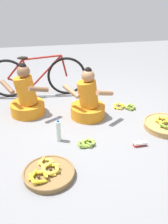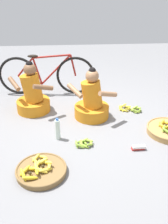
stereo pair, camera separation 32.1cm
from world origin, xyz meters
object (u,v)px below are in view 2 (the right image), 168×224
object	(u,v)px
vendor_woman_front	(92,102)
bicycle_leaning	(47,75)
vendor_woman_behind	(33,96)
water_bottle	(58,129)
loose_bananas_front_right	(131,109)
packet_carton_stack	(138,148)
loose_bananas_near_vendor	(85,143)
banana_basket_back_right	(41,170)

from	to	relation	value
vendor_woman_front	bicycle_leaning	bearing A→B (deg)	127.46
vendor_woman_front	vendor_woman_behind	bearing A→B (deg)	163.62
water_bottle	loose_bananas_front_right	bearing A→B (deg)	31.97
packet_carton_stack	loose_bananas_front_right	bearing A→B (deg)	81.41
vendor_woman_behind	loose_bananas_front_right	size ratio (longest dim) A/B	2.20
vendor_woman_front	bicycle_leaning	xyz separation A→B (m)	(-0.71, 0.93, 0.11)
vendor_woman_behind	loose_bananas_near_vendor	world-z (taller)	vendor_woman_behind
banana_basket_back_right	loose_bananas_front_right	size ratio (longest dim) A/B	1.51
bicycle_leaning	banana_basket_back_right	xyz separation A→B (m)	(0.04, -2.14, -0.31)
bicycle_leaning	loose_bananas_near_vendor	bearing A→B (deg)	-71.71
bicycle_leaning	banana_basket_back_right	size ratio (longest dim) A/B	3.06
banana_basket_back_right	loose_bananas_near_vendor	distance (m)	0.70
banana_basket_back_right	packet_carton_stack	distance (m)	1.21
vendor_woman_behind	water_bottle	bearing A→B (deg)	-64.38
vendor_woman_front	bicycle_leaning	size ratio (longest dim) A/B	0.46
bicycle_leaning	water_bottle	xyz separation A→B (m)	(0.21, -1.50, -0.21)
loose_bananas_front_right	water_bottle	distance (m)	1.36
vendor_woman_behind	bicycle_leaning	bearing A→B (deg)	74.26
bicycle_leaning	loose_bananas_front_right	xyz separation A→B (m)	(1.36, -0.78, -0.33)
bicycle_leaning	water_bottle	bearing A→B (deg)	-81.96
loose_bananas_front_right	banana_basket_back_right	bearing A→B (deg)	-134.15
loose_bananas_front_right	loose_bananas_near_vendor	xyz separation A→B (m)	(-0.81, -0.88, -0.00)
loose_bananas_near_vendor	packet_carton_stack	xyz separation A→B (m)	(0.65, -0.14, 0.00)
bicycle_leaning	banana_basket_back_right	bearing A→B (deg)	-89.00
bicycle_leaning	loose_bananas_front_right	bearing A→B (deg)	-29.83
bicycle_leaning	water_bottle	world-z (taller)	bicycle_leaning
vendor_woman_front	loose_bananas_near_vendor	distance (m)	0.78
water_bottle	packet_carton_stack	xyz separation A→B (m)	(0.99, -0.31, -0.12)
vendor_woman_front	banana_basket_back_right	xyz separation A→B (m)	(-0.67, -1.21, -0.20)
vendor_woman_behind	loose_bananas_front_right	world-z (taller)	vendor_woman_behind
bicycle_leaning	vendor_woman_behind	bearing A→B (deg)	-105.74
loose_bananas_near_vendor	packet_carton_stack	size ratio (longest dim) A/B	1.50
loose_bananas_near_vendor	packet_carton_stack	distance (m)	0.67
vendor_woman_front	packet_carton_stack	size ratio (longest dim) A/B	4.65
banana_basket_back_right	bicycle_leaning	bearing A→B (deg)	91.00
vendor_woman_front	water_bottle	distance (m)	0.76
vendor_woman_behind	packet_carton_stack	distance (m)	1.81
bicycle_leaning	loose_bananas_front_right	distance (m)	1.60
banana_basket_back_right	water_bottle	bearing A→B (deg)	74.91
vendor_woman_behind	water_bottle	world-z (taller)	vendor_woman_behind
loose_bananas_near_vendor	packet_carton_stack	world-z (taller)	loose_bananas_near_vendor
loose_bananas_near_vendor	water_bottle	xyz separation A→B (m)	(-0.34, 0.17, 0.12)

